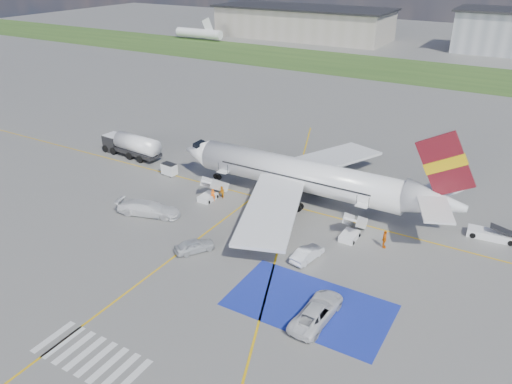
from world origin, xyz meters
TOP-DOWN VIEW (x-y plane):
  - ground at (0.00, 0.00)m, footprint 400.00×400.00m
  - grass_strip at (0.00, 95.00)m, footprint 400.00×30.00m
  - taxiway_line_main at (0.00, 12.00)m, footprint 120.00×0.20m
  - taxiway_line_cross at (-5.00, -10.00)m, footprint 0.20×60.00m
  - taxiway_line_diag at (0.00, 12.00)m, footprint 20.71×56.45m
  - staging_box at (10.00, -4.00)m, footprint 14.00×8.00m
  - crosswalk at (-1.80, -18.00)m, footprint 9.00×4.00m
  - terminal_west at (-55.00, 130.00)m, footprint 60.00×22.00m
  - airliner at (1.51, 14.00)m, footprint 36.81×32.95m
  - airstairs_fwd at (-9.50, 8.70)m, footprint 1.90×5.20m
  - airstairs_aft at (9.00, 8.70)m, footprint 1.90×5.20m
  - fuel_tanker at (-27.83, 14.55)m, footprint 10.35×3.57m
  - gpu_cart at (-18.48, 11.82)m, footprint 2.19×1.55m
  - belt_loader at (22.20, 16.16)m, footprint 5.46×2.38m
  - car_silver_a at (-3.82, -2.08)m, footprint 3.67×4.38m
  - car_silver_b at (6.80, 2.42)m, footprint 2.20×4.33m
  - van_white_a at (11.28, -5.28)m, footprint 2.60×5.27m
  - van_white_b at (-13.19, 1.60)m, footprint 6.11×3.78m
  - crew_fwd at (-8.74, 8.33)m, footprint 0.70×0.68m
  - crew_nose at (-8.27, 9.56)m, footprint 0.97×0.95m
  - crew_aft at (12.71, 8.49)m, footprint 0.89×1.25m

SIDE VIEW (x-z plane):
  - ground at x=0.00m, z-range 0.00..0.00m
  - grass_strip at x=0.00m, z-range 0.00..0.01m
  - taxiway_line_main at x=0.00m, z-range 0.00..0.01m
  - taxiway_line_cross at x=-5.00m, z-range 0.00..0.01m
  - taxiway_line_diag at x=0.00m, z-range 0.00..0.01m
  - staging_box at x=10.00m, z-range 0.00..0.01m
  - crosswalk at x=-1.80m, z-range 0.00..0.01m
  - belt_loader at x=22.20m, z-range -0.40..1.20m
  - airstairs_fwd at x=-9.50m, z-range -1.18..2.42m
  - airstairs_aft at x=9.00m, z-range -1.18..2.42m
  - car_silver_b at x=6.80m, z-range 0.00..1.36m
  - car_silver_a at x=-3.82m, z-range 0.00..1.41m
  - gpu_cart at x=-18.48m, z-range -0.08..1.63m
  - crew_nose at x=-8.27m, z-range 0.00..1.58m
  - crew_fwd at x=-8.74m, z-range 0.00..1.62m
  - van_white_a at x=11.28m, z-range 0.00..1.94m
  - crew_aft at x=12.71m, z-range 0.00..1.98m
  - van_white_b at x=-13.19m, z-range 0.00..2.23m
  - fuel_tanker at x=-27.83m, z-range -0.28..3.20m
  - airliner at x=1.51m, z-range -2.57..9.35m
  - terminal_west at x=-55.00m, z-range 0.00..10.00m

